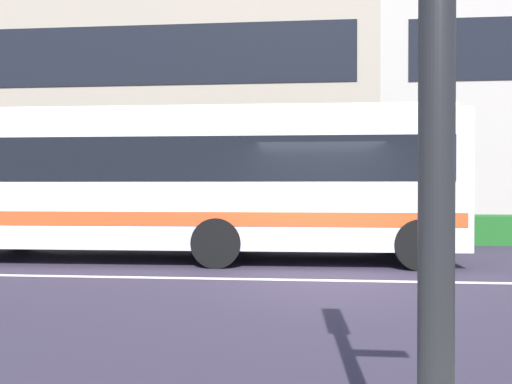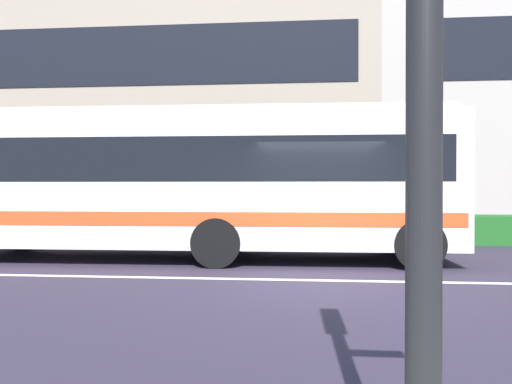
% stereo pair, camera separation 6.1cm
% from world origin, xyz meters
% --- Properties ---
extents(ground_plane, '(160.00, 160.00, 0.00)m').
position_xyz_m(ground_plane, '(0.00, 0.00, 0.00)').
color(ground_plane, '#322B3B').
extents(lane_centre_line, '(60.00, 0.16, 0.01)m').
position_xyz_m(lane_centre_line, '(0.00, 0.00, 0.00)').
color(lane_centre_line, silver).
rests_on(lane_centre_line, ground_plane).
extents(hedge_row_far, '(14.01, 1.10, 0.81)m').
position_xyz_m(hedge_row_far, '(0.75, 5.86, 0.40)').
color(hedge_row_far, '#206022').
rests_on(hedge_row_far, ground_plane).
extents(apartment_block_left, '(21.93, 10.34, 11.79)m').
position_xyz_m(apartment_block_left, '(-8.25, 15.33, 5.90)').
color(apartment_block_left, tan).
rests_on(apartment_block_left, ground_plane).
extents(transit_bus, '(11.41, 2.73, 3.28)m').
position_xyz_m(transit_bus, '(-2.79, 2.28, 1.81)').
color(transit_bus, silver).
rests_on(transit_bus, ground_plane).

